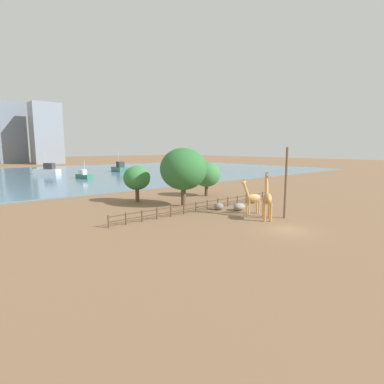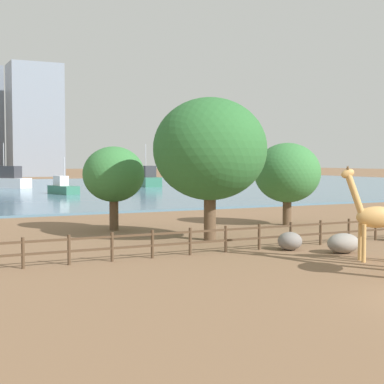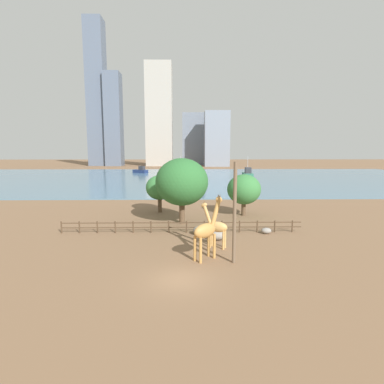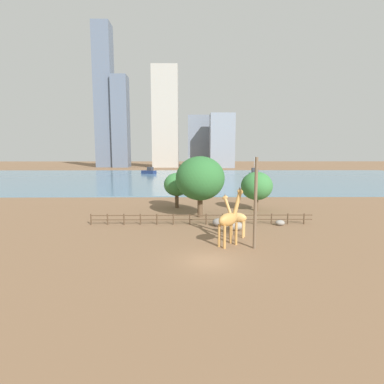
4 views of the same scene
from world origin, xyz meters
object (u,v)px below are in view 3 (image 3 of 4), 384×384
Objects in this scene: boulder_near_fence at (199,230)px; boulder_by_pole at (217,235)px; utility_pole at (235,213)px; giraffe_companion at (216,226)px; boat_barge at (248,174)px; giraffe_tall at (206,230)px; tree_left_large at (244,189)px; tree_right_tall at (160,188)px; boat_sailboat at (141,171)px; boulder_small at (266,231)px; tree_center_broad at (182,182)px; boat_ferry at (182,173)px; boat_tug at (195,180)px.

boulder_by_pole is at bearing -47.87° from boulder_near_fence.
giraffe_companion is at bearing 105.31° from utility_pole.
giraffe_tall is at bearing 169.96° from boat_barge.
tree_left_large is (6.24, 16.63, 1.14)m from giraffe_tall.
tree_right_tall is 57.62m from boat_barge.
boat_barge reaches higher than boat_sailboat.
tree_center_broad is (-9.13, 4.77, 4.77)m from boulder_small.
boulder_by_pole is 68.39m from boat_barge.
giraffe_tall is 0.66× the size of tree_center_broad.
boat_ferry reaches higher than boat_tug.
giraffe_companion is 92.31m from boat_sailboat.
boat_barge reaches higher than boulder_small.
tree_right_tall is (-11.71, 2.44, -0.04)m from tree_left_large.
boat_tug is at bearing 134.51° from boat_barge.
utility_pole is at bearing 143.59° from boat_ferry.
boat_sailboat is at bearing 100.65° from tree_right_tall.
giraffe_tall reaches higher than boulder_small.
giraffe_tall is at bearing -110.56° from tree_left_large.
boat_ferry is (-10.09, 68.57, 1.02)m from boulder_small.
boat_tug is (3.77, -19.22, -0.36)m from boat_ferry.
boat_sailboat is (-21.50, 93.83, -2.90)m from utility_pole.
giraffe_tall is 5.81m from boulder_by_pole.
boat_ferry is (-5.25, 76.92, -2.67)m from utility_pole.
boulder_near_fence is at bearing 106.83° from utility_pole.
tree_left_large reaches higher than boat_sailboat.
boat_barge is at bearing 80.21° from boulder_small.
tree_left_large reaches higher than giraffe_tall.
tree_left_large is at bearing 148.64° from boat_ferry.
tree_right_tall is at bearing 134.09° from boat_sailboat.
boulder_small is 0.17× the size of boat_sailboat.
giraffe_tall is 17.80m from tree_left_large.
boulder_by_pole is 0.31× the size of tree_right_tall.
boulder_by_pole is 0.30× the size of tree_left_large.
boulder_near_fence is 0.23× the size of tree_right_tall.
boat_sailboat is (-16.25, 16.91, -0.23)m from boat_ferry.
tree_left_large is (4.81, 11.35, 3.11)m from boulder_by_pole.
tree_left_large reaches higher than boulder_small.
boat_ferry is at bearing 92.33° from boulder_near_fence.
boat_sailboat is 1.16× the size of boat_tug.
boulder_near_fence is 0.16× the size of boat_ferry.
boat_tug is at bearing 80.79° from tree_right_tall.
tree_left_large is (5.15, 13.70, 1.61)m from giraffe_companion.
boat_tug is at bearing 150.78° from boat_ferry.
boulder_by_pole is at bearing -12.36° from boat_tug.
giraffe_tall is 4.88× the size of boulder_small.
boat_sailboat is at bearing 108.55° from tree_left_large.
boulder_near_fence is at bearing 142.02° from boat_ferry.
tree_center_broad reaches higher than boat_ferry.
tree_center_broad is (-1.85, 5.03, 4.64)m from boulder_near_fence.
giraffe_tall is 12.70m from tree_center_broad.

